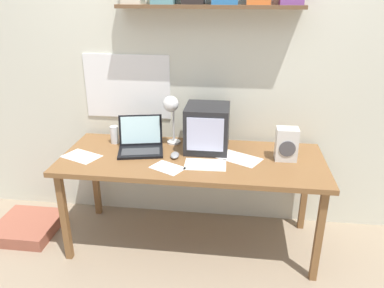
{
  "coord_description": "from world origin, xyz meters",
  "views": [
    {
      "loc": [
        0.3,
        -2.36,
        1.8
      ],
      "look_at": [
        0.0,
        0.0,
        0.81
      ],
      "focal_mm": 35.0,
      "sensor_mm": 36.0,
      "label": 1
    }
  ],
  "objects": [
    {
      "name": "ground_plane",
      "position": [
        0.0,
        0.0,
        0.0
      ],
      "size": [
        12.0,
        12.0,
        0.0
      ],
      "primitive_type": "plane",
      "color": "gray"
    },
    {
      "name": "back_wall",
      "position": [
        0.0,
        0.43,
        1.32
      ],
      "size": [
        5.6,
        0.24,
        2.6
      ],
      "color": "silver",
      "rests_on": "ground_plane"
    },
    {
      "name": "corner_desk",
      "position": [
        0.0,
        0.0,
        0.66
      ],
      "size": [
        1.83,
        0.72,
        0.71
      ],
      "color": "brown",
      "rests_on": "ground_plane"
    },
    {
      "name": "crt_monitor",
      "position": [
        0.09,
        0.16,
        0.88
      ],
      "size": [
        0.31,
        0.32,
        0.33
      ],
      "rotation": [
        0.0,
        0.0,
        0.0
      ],
      "color": "#232326",
      "rests_on": "corner_desk"
    },
    {
      "name": "laptop",
      "position": [
        -0.39,
        0.09,
        0.77
      ],
      "size": [
        0.37,
        0.34,
        0.23
      ],
      "rotation": [
        0.0,
        0.0,
        0.22
      ],
      "color": "black",
      "rests_on": "corner_desk"
    },
    {
      "name": "desk_lamp",
      "position": [
        -0.18,
        0.19,
        1.01
      ],
      "size": [
        0.11,
        0.18,
        0.39
      ],
      "rotation": [
        0.0,
        0.0,
        -0.07
      ],
      "color": "white",
      "rests_on": "corner_desk"
    },
    {
      "name": "juice_glass",
      "position": [
        -0.62,
        0.19,
        0.77
      ],
      "size": [
        0.06,
        0.06,
        0.13
      ],
      "color": "white",
      "rests_on": "corner_desk"
    },
    {
      "name": "space_heater",
      "position": [
        0.64,
        0.05,
        0.83
      ],
      "size": [
        0.15,
        0.12,
        0.23
      ],
      "rotation": [
        0.0,
        0.0,
        0.02
      ],
      "color": "silver",
      "rests_on": "corner_desk"
    },
    {
      "name": "computer_mouse",
      "position": [
        -0.12,
        -0.02,
        0.73
      ],
      "size": [
        0.07,
        0.11,
        0.03
      ],
      "rotation": [
        0.0,
        0.0,
        0.05
      ],
      "color": "gray",
      "rests_on": "corner_desk"
    },
    {
      "name": "printed_handout",
      "position": [
        -0.77,
        -0.09,
        0.71
      ],
      "size": [
        0.3,
        0.25,
        0.0
      ],
      "rotation": [
        0.0,
        0.0,
        -0.41
      ],
      "color": "white",
      "rests_on": "corner_desk"
    },
    {
      "name": "open_notebook",
      "position": [
        0.1,
        -0.11,
        0.71
      ],
      "size": [
        0.28,
        0.19,
        0.0
      ],
      "rotation": [
        0.0,
        0.0,
        0.03
      ],
      "color": "white",
      "rests_on": "corner_desk"
    },
    {
      "name": "loose_paper_near_monitor",
      "position": [
        -0.14,
        -0.19,
        0.71
      ],
      "size": [
        0.25,
        0.22,
        0.0
      ],
      "rotation": [
        0.0,
        0.0,
        -0.49
      ],
      "color": "white",
      "rests_on": "corner_desk"
    },
    {
      "name": "loose_paper_near_laptop",
      "position": [
        0.33,
        0.02,
        0.71
      ],
      "size": [
        0.33,
        0.29,
        0.0
      ],
      "rotation": [
        0.0,
        0.0,
        -0.5
      ],
      "color": "white",
      "rests_on": "corner_desk"
    },
    {
      "name": "floor_cushion",
      "position": [
        -1.32,
        -0.05,
        0.05
      ],
      "size": [
        0.46,
        0.46,
        0.1
      ],
      "color": "#9D5541",
      "rests_on": "ground_plane"
    }
  ]
}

